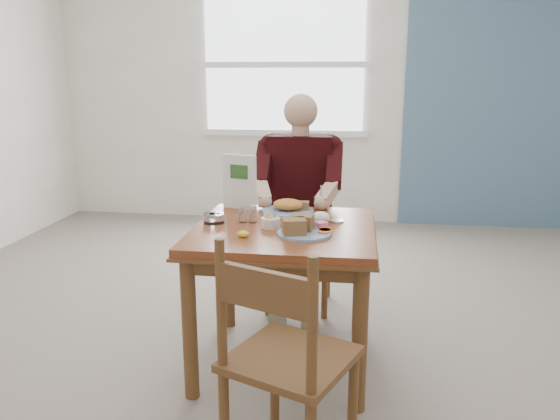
# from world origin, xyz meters

# --- Properties ---
(floor) EXTENTS (6.00, 6.00, 0.00)m
(floor) POSITION_xyz_m (0.00, 0.00, 0.00)
(floor) COLOR slate
(floor) RESTS_ON ground
(wall_back) EXTENTS (5.50, 0.00, 5.50)m
(wall_back) POSITION_xyz_m (0.00, 3.00, 1.40)
(wall_back) COLOR white
(wall_back) RESTS_ON ground
(accent_panel) EXTENTS (1.60, 0.02, 2.80)m
(accent_panel) POSITION_xyz_m (1.60, 2.98, 1.40)
(accent_panel) COLOR slate
(accent_panel) RESTS_ON ground
(lemon_wedge) EXTENTS (0.06, 0.04, 0.03)m
(lemon_wedge) POSITION_xyz_m (-0.17, -0.21, 0.77)
(lemon_wedge) COLOR yellow
(lemon_wedge) RESTS_ON table
(napkin) EXTENTS (0.12, 0.11, 0.06)m
(napkin) POSITION_xyz_m (0.18, 0.09, 0.78)
(napkin) COLOR white
(napkin) RESTS_ON table
(metal_dish) EXTENTS (0.09, 0.09, 0.01)m
(metal_dish) POSITION_xyz_m (0.26, 0.13, 0.75)
(metal_dish) COLOR silver
(metal_dish) RESTS_ON table
(window) EXTENTS (1.72, 0.04, 1.42)m
(window) POSITION_xyz_m (-0.40, 2.97, 1.60)
(window) COLOR white
(window) RESTS_ON wall_back
(table) EXTENTS (0.92, 0.92, 0.75)m
(table) POSITION_xyz_m (0.00, 0.00, 0.64)
(table) COLOR brown
(table) RESTS_ON ground
(chair_far) EXTENTS (0.42, 0.42, 0.95)m
(chair_far) POSITION_xyz_m (0.00, 0.80, 0.48)
(chair_far) COLOR #5A311D
(chair_far) RESTS_ON ground
(chair_near) EXTENTS (0.55, 0.55, 0.95)m
(chair_near) POSITION_xyz_m (0.11, -0.84, 0.48)
(chair_near) COLOR #5A311D
(chair_near) RESTS_ON ground
(diner) EXTENTS (0.53, 0.56, 1.39)m
(diner) POSITION_xyz_m (0.00, 0.71, 0.81)
(diner) COLOR gray
(diner) RESTS_ON chair_far
(near_plate) EXTENTS (0.29, 0.29, 0.09)m
(near_plate) POSITION_xyz_m (0.10, -0.13, 0.78)
(near_plate) COLOR white
(near_plate) RESTS_ON table
(far_plate) EXTENTS (0.31, 0.31, 0.08)m
(far_plate) POSITION_xyz_m (-0.01, 0.29, 0.78)
(far_plate) COLOR white
(far_plate) RESTS_ON table
(caddy) EXTENTS (0.11, 0.11, 0.07)m
(caddy) POSITION_xyz_m (-0.07, -0.03, 0.78)
(caddy) COLOR white
(caddy) RESTS_ON table
(shakers) EXTENTS (0.10, 0.05, 0.09)m
(shakers) POSITION_xyz_m (-0.20, 0.05, 0.80)
(shakers) COLOR white
(shakers) RESTS_ON table
(creamer) EXTENTS (0.14, 0.14, 0.05)m
(creamer) POSITION_xyz_m (-0.37, 0.02, 0.78)
(creamer) COLOR white
(creamer) RESTS_ON table
(menu) EXTENTS (0.21, 0.08, 0.31)m
(menu) POSITION_xyz_m (-0.30, 0.34, 0.91)
(menu) COLOR white
(menu) RESTS_ON table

